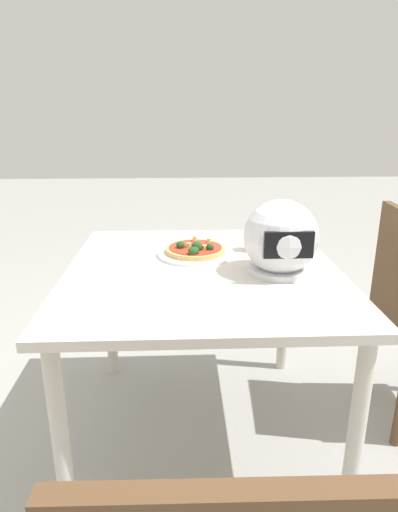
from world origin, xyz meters
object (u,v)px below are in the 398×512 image
motorcycle_helmet (281,239)px  dining_table (203,289)px  drinking_glass (255,237)px  pizza (195,249)px

motorcycle_helmet → dining_table: bearing=-12.4°
dining_table → drinking_glass: drinking_glass is taller
drinking_glass → motorcycle_helmet: bearing=99.8°
pizza → motorcycle_helmet: (-0.28, 0.20, 0.10)m
pizza → motorcycle_helmet: size_ratio=0.91×
dining_table → drinking_glass: bearing=-138.4°
motorcycle_helmet → pizza: bearing=-35.0°
dining_table → pizza: 0.18m
pizza → drinking_glass: size_ratio=2.11×
pizza → drinking_glass: bearing=-167.5°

